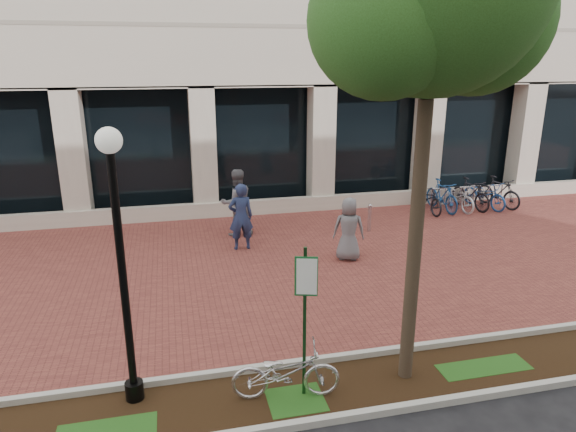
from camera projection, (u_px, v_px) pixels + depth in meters
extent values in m
plane|color=black|center=(300.00, 263.00, 13.24)|extent=(120.00, 120.00, 0.00)
cube|color=brown|center=(300.00, 262.00, 13.24)|extent=(40.00, 9.00, 0.01)
cube|color=black|center=(380.00, 382.00, 8.35)|extent=(40.00, 1.50, 0.01)
cube|color=#B8B7AE|center=(363.00, 354.00, 9.03)|extent=(40.00, 0.12, 0.12)
cube|color=#B8B7AE|center=(400.00, 408.00, 7.64)|extent=(40.00, 0.12, 0.12)
cube|color=black|center=(260.00, 147.00, 17.83)|extent=(40.00, 0.15, 4.20)
cube|color=beige|center=(267.00, 206.00, 17.35)|extent=(40.00, 0.25, 0.50)
cube|color=beige|center=(264.00, 150.00, 17.18)|extent=(0.80, 0.80, 4.20)
cube|color=#153B19|center=(305.00, 324.00, 7.70)|extent=(0.05, 0.05, 2.46)
cube|color=#175F2B|center=(306.00, 276.00, 7.44)|extent=(0.34, 0.02, 0.62)
cube|color=white|center=(306.00, 277.00, 7.43)|extent=(0.30, 0.01, 0.56)
cylinder|color=black|center=(135.00, 390.00, 7.90)|extent=(0.28, 0.28, 0.30)
cylinder|color=black|center=(124.00, 285.00, 7.38)|extent=(0.12, 0.12, 3.87)
sphere|color=silver|center=(109.00, 140.00, 6.76)|extent=(0.36, 0.36, 0.36)
cylinder|color=#4C3C2B|center=(415.00, 249.00, 7.87)|extent=(0.22, 0.22, 4.50)
sphere|color=#244E18|center=(476.00, 19.00, 7.36)|extent=(2.17, 2.17, 2.17)
sphere|color=#244E18|center=(386.00, 21.00, 6.53)|extent=(2.02, 2.02, 2.02)
imported|color=silver|center=(286.00, 372.00, 7.86)|extent=(1.75, 0.83, 0.88)
imported|color=navy|center=(241.00, 217.00, 13.93)|extent=(0.69, 0.47, 1.86)
imported|color=#5E5E62|center=(237.00, 203.00, 15.04)|extent=(1.10, 0.93, 1.99)
imported|color=slate|center=(349.00, 229.00, 13.22)|extent=(0.94, 0.76, 1.67)
cylinder|color=#B4B4B8|center=(369.00, 219.00, 15.50)|extent=(0.11, 0.11, 0.77)
sphere|color=#B4B4B8|center=(370.00, 206.00, 15.37)|extent=(0.12, 0.12, 0.12)
imported|color=black|center=(427.00, 198.00, 17.48)|extent=(0.75, 1.88, 0.97)
imported|color=navy|center=(442.00, 196.00, 17.59)|extent=(0.70, 1.84, 1.08)
imported|color=silver|center=(456.00, 196.00, 17.72)|extent=(0.93, 1.93, 0.97)
imported|color=black|center=(471.00, 194.00, 17.83)|extent=(0.88, 1.86, 1.08)
imported|color=#204C94|center=(484.00, 194.00, 17.96)|extent=(1.11, 1.95, 0.97)
imported|color=black|center=(499.00, 192.00, 18.07)|extent=(1.04, 1.86, 1.08)
cylinder|color=#B4B4B8|center=(463.00, 198.00, 17.81)|extent=(0.04, 0.04, 0.80)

